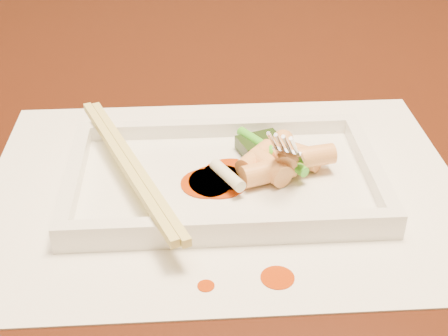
{
  "coord_description": "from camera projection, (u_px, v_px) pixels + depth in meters",
  "views": [
    {
      "loc": [
        -0.03,
        -0.57,
        1.05
      ],
      "look_at": [
        0.0,
        -0.14,
        0.77
      ],
      "focal_mm": 50.0,
      "sensor_mm": 36.0,
      "label": 1
    }
  ],
  "objects": [
    {
      "name": "table",
      "position": [
        215.0,
        191.0,
        0.7
      ],
      "size": [
        1.4,
        0.9,
        0.75
      ],
      "color": "black",
      "rests_on": "ground"
    },
    {
      "name": "placemat",
      "position": [
        224.0,
        187.0,
        0.53
      ],
      "size": [
        0.4,
        0.3,
        0.0
      ],
      "primitive_type": "cube",
      "color": "white",
      "rests_on": "table"
    },
    {
      "name": "sauce_splatter_a",
      "position": [
        277.0,
        278.0,
        0.43
      ],
      "size": [
        0.02,
        0.02,
        0.0
      ],
      "primitive_type": "cylinder",
      "color": "#B13405",
      "rests_on": "placemat"
    },
    {
      "name": "sauce_splatter_b",
      "position": [
        206.0,
        286.0,
        0.43
      ],
      "size": [
        0.01,
        0.01,
        0.0
      ],
      "primitive_type": "cylinder",
      "color": "#B13405",
      "rests_on": "placemat"
    },
    {
      "name": "plate_base",
      "position": [
        224.0,
        182.0,
        0.53
      ],
      "size": [
        0.26,
        0.16,
        0.01
      ],
      "primitive_type": "cube",
      "color": "white",
      "rests_on": "placemat"
    },
    {
      "name": "plate_rim_far",
      "position": [
        219.0,
        128.0,
        0.58
      ],
      "size": [
        0.26,
        0.01,
        0.01
      ],
      "primitive_type": "cube",
      "color": "white",
      "rests_on": "plate_base"
    },
    {
      "name": "plate_rim_near",
      "position": [
        230.0,
        226.0,
        0.46
      ],
      "size": [
        0.26,
        0.01,
        0.01
      ],
      "primitive_type": "cube",
      "color": "white",
      "rests_on": "plate_base"
    },
    {
      "name": "plate_rim_left",
      "position": [
        74.0,
        176.0,
        0.51
      ],
      "size": [
        0.01,
        0.14,
        0.01
      ],
      "primitive_type": "cube",
      "color": "white",
      "rests_on": "plate_base"
    },
    {
      "name": "plate_rim_right",
      "position": [
        370.0,
        166.0,
        0.53
      ],
      "size": [
        0.01,
        0.14,
        0.01
      ],
      "primitive_type": "cube",
      "color": "white",
      "rests_on": "plate_base"
    },
    {
      "name": "veg_piece",
      "position": [
        260.0,
        145.0,
        0.55
      ],
      "size": [
        0.05,
        0.04,
        0.01
      ],
      "primitive_type": "cube",
      "rotation": [
        0.0,
        0.0,
        0.33
      ],
      "color": "black",
      "rests_on": "plate_base"
    },
    {
      "name": "scallion_white",
      "position": [
        228.0,
        175.0,
        0.51
      ],
      "size": [
        0.03,
        0.04,
        0.01
      ],
      "primitive_type": "cylinder",
      "rotation": [
        1.57,
        0.0,
        0.49
      ],
      "color": "#EAEACC",
      "rests_on": "plate_base"
    },
    {
      "name": "scallion_green",
      "position": [
        271.0,
        151.0,
        0.54
      ],
      "size": [
        0.05,
        0.08,
        0.01
      ],
      "primitive_type": "cylinder",
      "rotation": [
        1.57,
        0.0,
        0.58
      ],
      "color": "green",
      "rests_on": "plate_base"
    },
    {
      "name": "chopstick_a",
      "position": [
        124.0,
        164.0,
        0.51
      ],
      "size": [
        0.09,
        0.21,
        0.01
      ],
      "primitive_type": "cube",
      "rotation": [
        0.0,
        0.0,
        0.38
      ],
      "color": "#D9C96C",
      "rests_on": "plate_rim_near"
    },
    {
      "name": "chopstick_b",
      "position": [
        134.0,
        163.0,
        0.51
      ],
      "size": [
        0.09,
        0.21,
        0.01
      ],
      "primitive_type": "cube",
      "rotation": [
        0.0,
        0.0,
        0.38
      ],
      "color": "#D9C96C",
      "rests_on": "plate_rim_near"
    },
    {
      "name": "fork",
      "position": [
        309.0,
        86.0,
        0.5
      ],
      "size": [
        0.09,
        0.1,
        0.14
      ],
      "primitive_type": null,
      "color": "silver",
      "rests_on": "plate_base"
    },
    {
      "name": "sauce_blob_0",
      "position": [
        231.0,
        174.0,
        0.53
      ],
      "size": [
        0.05,
        0.05,
        0.0
      ],
      "primitive_type": "cylinder",
      "color": "#B13405",
      "rests_on": "plate_base"
    },
    {
      "name": "sauce_blob_1",
      "position": [
        218.0,
        181.0,
        0.52
      ],
      "size": [
        0.05,
        0.05,
        0.0
      ],
      "primitive_type": "cylinder",
      "color": "#B13405",
      "rests_on": "plate_base"
    },
    {
      "name": "sauce_blob_2",
      "position": [
        206.0,
        183.0,
        0.52
      ],
      "size": [
        0.04,
        0.04,
        0.0
      ],
      "primitive_type": "cylinder",
      "color": "#B13405",
      "rests_on": "plate_base"
    },
    {
      "name": "rice_cake_0",
      "position": [
        268.0,
        172.0,
        0.51
      ],
      "size": [
        0.05,
        0.03,
        0.02
      ],
      "primitive_type": "cylinder",
      "rotation": [
        1.57,
        0.0,
        1.89
      ],
      "color": "#F7BF73",
      "rests_on": "plate_base"
    },
    {
      "name": "rice_cake_1",
      "position": [
        269.0,
        167.0,
        0.52
      ],
      "size": [
        0.04,
        0.04,
        0.02
      ],
      "primitive_type": "cylinder",
      "rotation": [
        1.57,
        0.0,
        0.55
      ],
      "color": "#F7BF73",
      "rests_on": "plate_base"
    },
    {
      "name": "rice_cake_2",
      "position": [
        305.0,
        157.0,
        0.52
      ],
      "size": [
        0.05,
        0.03,
        0.02
      ],
      "primitive_type": "cylinder",
      "rotation": [
        1.57,
        0.0,
        1.76
      ],
      "color": "#F7BF73",
      "rests_on": "plate_base"
    },
    {
      "name": "rice_cake_3",
      "position": [
        256.0,
        158.0,
        0.53
      ],
      "size": [
        0.04,
        0.04,
        0.02
      ],
      "primitive_type": "cylinder",
      "rotation": [
        1.57,
        0.0,
        2.48
      ],
      "color": "#F7BF73",
      "rests_on": "plate_base"
    },
    {
      "name": "rice_cake_4",
      "position": [
        296.0,
        154.0,
        0.54
      ],
      "size": [
        0.05,
        0.04,
        0.02
      ],
      "primitive_type": "cylinder",
      "rotation": [
        1.57,
        0.0,
        0.93
      ],
      "color": "#F7BF73",
      "rests_on": "plate_base"
    },
    {
      "name": "rice_cake_5",
      "position": [
        284.0,
        152.0,
        0.53
      ],
      "size": [
        0.02,
        0.05,
        0.02
      ],
      "primitive_type": "cylinder",
      "rotation": [
        1.57,
        0.0,
        3.06
      ],
      "color": "#F7BF73",
      "rests_on": "plate_base"
    }
  ]
}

